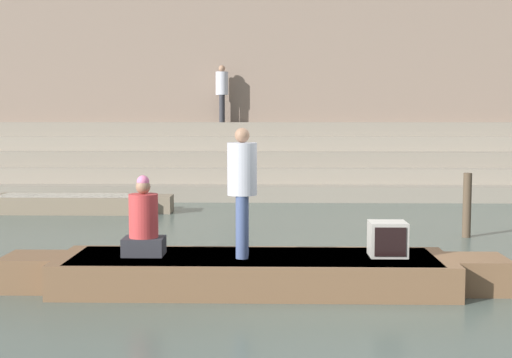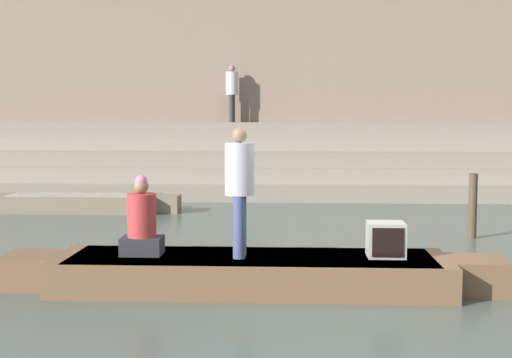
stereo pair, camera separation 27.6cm
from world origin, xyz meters
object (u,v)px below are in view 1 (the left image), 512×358
at_px(person_standing, 242,184).
at_px(moored_boat_shore, 72,203).
at_px(tv_set, 388,239).
at_px(person_on_steps, 222,90).
at_px(mooring_post, 467,205).
at_px(person_rowing, 144,224).
at_px(rowboat_main, 254,272).

xyz_separation_m(person_standing, moored_boat_shore, (-4.32, 7.41, -1.18)).
xyz_separation_m(person_standing, tv_set, (1.89, 0.09, -0.73)).
bearing_deg(person_on_steps, mooring_post, -173.63).
bearing_deg(person_on_steps, person_standing, 160.25).
relative_size(person_rowing, person_on_steps, 0.61).
relative_size(rowboat_main, person_rowing, 6.22).
bearing_deg(rowboat_main, person_on_steps, 96.45).
bearing_deg(person_on_steps, rowboat_main, 160.93).
bearing_deg(person_on_steps, moored_boat_shore, 123.72).
distance_m(person_rowing, person_on_steps, 12.72).
relative_size(moored_boat_shore, person_on_steps, 2.74).
bearing_deg(person_rowing, tv_set, 9.48).
distance_m(person_standing, tv_set, 2.02).
bearing_deg(person_standing, moored_boat_shore, 128.15).
xyz_separation_m(person_rowing, person_on_steps, (0.13, 12.53, 2.19)).
xyz_separation_m(person_rowing, moored_boat_shore, (-3.03, 7.32, -0.64)).
bearing_deg(rowboat_main, person_standing, -162.00).
distance_m(person_rowing, moored_boat_shore, 7.95).
height_order(rowboat_main, person_rowing, person_rowing).
distance_m(rowboat_main, person_on_steps, 12.95).
bearing_deg(person_rowing, person_standing, 5.55).
distance_m(person_standing, person_on_steps, 12.78).
xyz_separation_m(tv_set, person_on_steps, (-3.05, 12.52, 2.37)).
xyz_separation_m(rowboat_main, tv_set, (1.74, 0.05, 0.43)).
bearing_deg(rowboat_main, tv_set, 2.09).
distance_m(rowboat_main, person_standing, 1.17).
bearing_deg(moored_boat_shore, mooring_post, -23.50).
height_order(rowboat_main, mooring_post, mooring_post).
bearing_deg(tv_set, moored_boat_shore, 137.28).
height_order(person_standing, moored_boat_shore, person_standing).
distance_m(person_rowing, mooring_post, 6.68).
bearing_deg(person_rowing, moored_boat_shore, 121.80).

